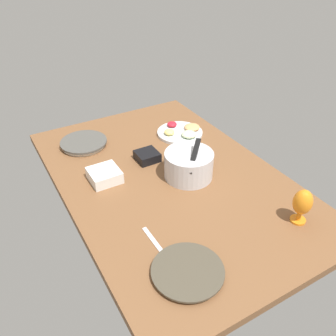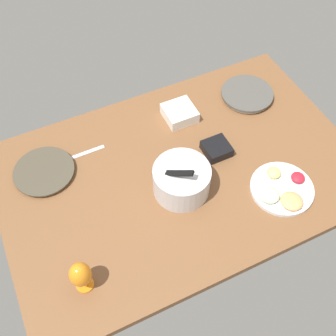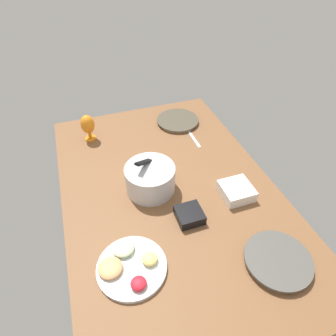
{
  "view_description": "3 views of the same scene",
  "coord_description": "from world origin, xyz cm",
  "px_view_note": "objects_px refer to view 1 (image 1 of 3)",
  "views": [
    {
      "loc": [
        125.72,
        -73.68,
        105.83
      ],
      "look_at": [
        1.33,
        -1.7,
        6.84
      ],
      "focal_mm": 37.93,
      "sensor_mm": 36.0,
      "label": 1
    },
    {
      "loc": [
        50.39,
        93.18,
        150.57
      ],
      "look_at": [
        6.57,
        0.6,
        6.84
      ],
      "focal_mm": 43.74,
      "sensor_mm": 36.0,
      "label": 2
    },
    {
      "loc": [
        -93.71,
        32.93,
        105.46
      ],
      "look_at": [
        8.48,
        -2.01,
        6.84
      ],
      "focal_mm": 30.86,
      "sensor_mm": 36.0,
      "label": 3
    }
  ],
  "objects_px": {
    "dinner_plate_right": "(188,272)",
    "square_bowl_black": "(147,156)",
    "dinner_plate_left": "(84,143)",
    "hurricane_glass_orange": "(302,203)",
    "fruit_platter": "(181,132)",
    "mixing_bowl": "(189,164)",
    "square_bowl_white": "(104,175)"
  },
  "relations": [
    {
      "from": "dinner_plate_right",
      "to": "square_bowl_black",
      "type": "distance_m",
      "value": 0.79
    },
    {
      "from": "dinner_plate_left",
      "to": "hurricane_glass_orange",
      "type": "height_order",
      "value": "hurricane_glass_orange"
    },
    {
      "from": "fruit_platter",
      "to": "square_bowl_black",
      "type": "height_order",
      "value": "fruit_platter"
    },
    {
      "from": "mixing_bowl",
      "to": "dinner_plate_right",
      "type": "bearing_deg",
      "value": -33.02
    },
    {
      "from": "dinner_plate_left",
      "to": "mixing_bowl",
      "type": "xyz_separation_m",
      "value": [
        0.56,
        0.36,
        0.06
      ]
    },
    {
      "from": "hurricane_glass_orange",
      "to": "square_bowl_black",
      "type": "xyz_separation_m",
      "value": [
        -0.75,
        -0.34,
        -0.07
      ]
    },
    {
      "from": "hurricane_glass_orange",
      "to": "square_bowl_black",
      "type": "relative_size",
      "value": 1.41
    },
    {
      "from": "mixing_bowl",
      "to": "square_bowl_white",
      "type": "relative_size",
      "value": 1.67
    },
    {
      "from": "hurricane_glass_orange",
      "to": "square_bowl_black",
      "type": "bearing_deg",
      "value": -155.61
    },
    {
      "from": "fruit_platter",
      "to": "square_bowl_white",
      "type": "bearing_deg",
      "value": -70.37
    },
    {
      "from": "dinner_plate_right",
      "to": "fruit_platter",
      "type": "distance_m",
      "value": 1.05
    },
    {
      "from": "dinner_plate_left",
      "to": "fruit_platter",
      "type": "bearing_deg",
      "value": 73.07
    },
    {
      "from": "fruit_platter",
      "to": "square_bowl_white",
      "type": "relative_size",
      "value": 1.88
    },
    {
      "from": "dinner_plate_left",
      "to": "mixing_bowl",
      "type": "bearing_deg",
      "value": 32.9
    },
    {
      "from": "dinner_plate_left",
      "to": "square_bowl_white",
      "type": "relative_size",
      "value": 1.82
    },
    {
      "from": "mixing_bowl",
      "to": "square_bowl_black",
      "type": "bearing_deg",
      "value": -154.74
    },
    {
      "from": "dinner_plate_right",
      "to": "mixing_bowl",
      "type": "height_order",
      "value": "mixing_bowl"
    },
    {
      "from": "fruit_platter",
      "to": "mixing_bowl",
      "type": "bearing_deg",
      "value": -27.2
    },
    {
      "from": "square_bowl_white",
      "to": "dinner_plate_right",
      "type": "bearing_deg",
      "value": 3.75
    },
    {
      "from": "square_bowl_white",
      "to": "square_bowl_black",
      "type": "relative_size",
      "value": 1.26
    },
    {
      "from": "mixing_bowl",
      "to": "square_bowl_white",
      "type": "distance_m",
      "value": 0.42
    },
    {
      "from": "square_bowl_white",
      "to": "mixing_bowl",
      "type": "bearing_deg",
      "value": 64.73
    },
    {
      "from": "dinner_plate_right",
      "to": "fruit_platter",
      "type": "bearing_deg",
      "value": 149.39
    },
    {
      "from": "dinner_plate_right",
      "to": "square_bowl_white",
      "type": "distance_m",
      "value": 0.7
    },
    {
      "from": "square_bowl_black",
      "to": "dinner_plate_right",
      "type": "bearing_deg",
      "value": -16.48
    },
    {
      "from": "dinner_plate_right",
      "to": "hurricane_glass_orange",
      "type": "relative_size",
      "value": 1.65
    },
    {
      "from": "dinner_plate_right",
      "to": "hurricane_glass_orange",
      "type": "distance_m",
      "value": 0.57
    },
    {
      "from": "fruit_platter",
      "to": "hurricane_glass_orange",
      "type": "height_order",
      "value": "hurricane_glass_orange"
    },
    {
      "from": "dinner_plate_right",
      "to": "hurricane_glass_orange",
      "type": "bearing_deg",
      "value": 89.95
    },
    {
      "from": "dinner_plate_right",
      "to": "hurricane_glass_orange",
      "type": "height_order",
      "value": "hurricane_glass_orange"
    },
    {
      "from": "hurricane_glass_orange",
      "to": "square_bowl_black",
      "type": "height_order",
      "value": "hurricane_glass_orange"
    },
    {
      "from": "square_bowl_white",
      "to": "dinner_plate_left",
      "type": "bearing_deg",
      "value": 176.83
    }
  ]
}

